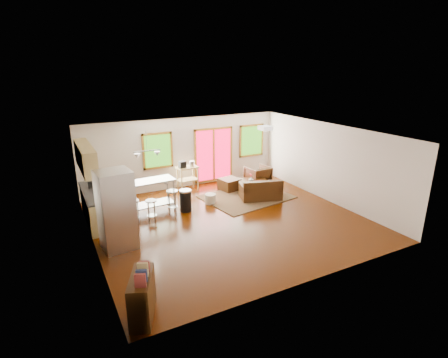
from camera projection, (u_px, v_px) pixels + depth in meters
name	position (u px, v px, depth m)	size (l,w,h in m)	color
floor	(229.00, 221.00, 10.33)	(7.50, 7.00, 0.02)	#311200
ceiling	(229.00, 133.00, 9.53)	(7.50, 7.00, 0.02)	silver
back_wall	(184.00, 153.00, 12.89)	(7.50, 0.02, 2.60)	beige
left_wall	(89.00, 201.00, 8.27)	(0.02, 7.00, 2.60)	beige
right_wall	(328.00, 163.00, 11.58)	(0.02, 7.00, 2.60)	beige
front_wall	(312.00, 226.00, 6.97)	(7.50, 0.02, 2.60)	beige
window_left	(158.00, 151.00, 12.35)	(1.10, 0.05, 1.30)	#235310
french_doors	(214.00, 155.00, 13.44)	(1.60, 0.05, 2.10)	#AC0726
window_right	(252.00, 141.00, 14.06)	(1.10, 0.05, 1.30)	#235310
rug	(247.00, 197.00, 12.15)	(2.82, 2.17, 0.03)	#3E5532
loveseat	(261.00, 191.00, 11.90)	(1.52, 1.13, 0.73)	black
coffee_table	(252.00, 181.00, 12.71)	(1.19, 0.98, 0.41)	#311B08
armchair	(258.00, 175.00, 13.28)	(0.80, 0.75, 0.83)	black
ottoman	(229.00, 184.00, 12.82)	(0.65, 0.65, 0.43)	black
pouf	(210.00, 199.00, 11.56)	(0.37, 0.37, 0.32)	beige
vase	(251.00, 179.00, 12.48)	(0.24, 0.24, 0.30)	silver
book	(257.00, 178.00, 12.38)	(0.23, 0.03, 0.31)	maroon
cabinets	(93.00, 192.00, 9.94)	(0.64, 2.24, 2.30)	tan
refrigerator	(117.00, 210.00, 8.52)	(0.88, 0.85, 1.99)	#B7BABC
island	(148.00, 191.00, 10.65)	(1.69, 0.77, 1.05)	#B7BABC
cup	(166.00, 183.00, 10.51)	(0.12, 0.09, 0.12)	silver
bar_stool_a	(133.00, 207.00, 9.88)	(0.46, 0.46, 0.75)	#B7BABC
bar_stool_b	(151.00, 206.00, 10.07)	(0.41, 0.41, 0.68)	#B7BABC
bar_stool_c	(172.00, 197.00, 10.65)	(0.45, 0.45, 0.75)	#B7BABC
trash_can	(186.00, 200.00, 10.91)	(0.46, 0.46, 0.70)	black
kitchen_cart	(187.00, 170.00, 12.57)	(0.77, 0.52, 1.14)	tan
bookshelf	(142.00, 296.00, 6.22)	(0.70, 1.00, 1.10)	#311B08
ceiling_flush	(265.00, 128.00, 10.76)	(0.35, 0.35, 0.12)	white
pendant_light	(147.00, 154.00, 10.18)	(0.80, 0.18, 0.79)	gray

